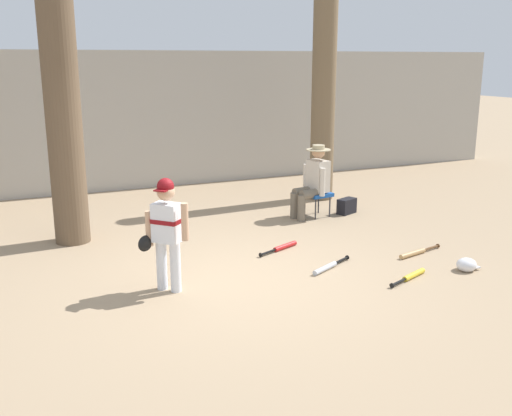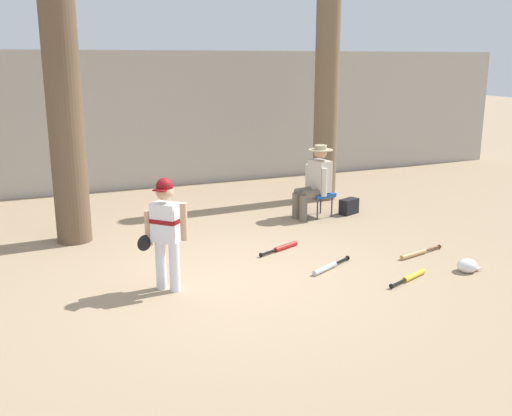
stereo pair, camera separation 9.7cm
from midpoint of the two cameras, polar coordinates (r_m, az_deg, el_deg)
The scene contains 13 objects.
ground_plane at distance 7.03m, azimuth -2.27°, elevation -7.02°, with size 60.00×60.00×0.00m, color #9E8466.
concrete_back_wall at distance 12.08m, azimuth -12.48°, elevation 8.31°, with size 18.00×0.36×2.73m, color #ADA89E.
tree_near_player at distance 8.52m, azimuth -18.72°, elevation 10.19°, with size 0.70×0.70×4.78m.
tree_behind_spectator at distance 10.86m, azimuth 6.34°, elevation 10.82°, with size 0.65×0.65×4.46m.
young_ballplayer at distance 6.57m, azimuth -9.23°, elevation -1.90°, with size 0.56×0.46×1.31m.
folding_stool at distance 9.77m, azimuth 5.72°, elevation 1.27°, with size 0.46×0.46×0.41m.
seated_spectator at distance 9.65m, azimuth 5.30°, elevation 2.80°, with size 0.68×0.54×1.20m.
handbag_beside_stool at distance 10.06m, azimuth 8.57°, elevation 0.19°, with size 0.34×0.18×0.26m, color black.
bat_yellow_trainer at distance 7.29m, azimuth 14.55°, elevation -6.43°, with size 0.68×0.32×0.07m.
bat_aluminum_silver at distance 7.40m, azimuth 6.63°, elevation -5.74°, with size 0.71×0.40×0.07m.
bat_wood_tan at distance 8.15m, azimuth 14.97°, elevation -4.23°, with size 0.79×0.25×0.07m.
bat_red_barrel at distance 8.10m, azimuth 2.25°, elevation -3.84°, with size 0.70×0.35×0.07m.
batting_helmet_white at distance 7.74m, azimuth 19.52°, elevation -5.25°, with size 0.30×0.23×0.18m.
Camera 1 is at (-2.45, -6.07, 2.56)m, focal length 41.01 mm.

